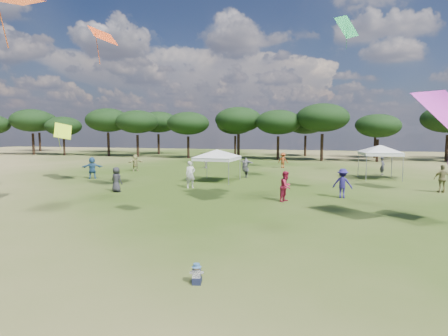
# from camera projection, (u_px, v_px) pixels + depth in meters

# --- Properties ---
(ground) EXTENTS (140.00, 140.00, 0.00)m
(ground) POSITION_uv_depth(u_px,v_px,m) (178.00, 325.00, 7.90)
(ground) COLOR #364D17
(ground) RESTS_ON ground
(tree_line) EXTENTS (108.78, 17.63, 7.77)m
(tree_line) POSITION_uv_depth(u_px,v_px,m) (316.00, 120.00, 52.49)
(tree_line) COLOR black
(tree_line) RESTS_ON ground
(tent_left) EXTENTS (6.25, 6.25, 2.86)m
(tent_left) POSITION_uv_depth(u_px,v_px,m) (217.00, 151.00, 29.66)
(tent_left) COLOR gray
(tent_left) RESTS_ON ground
(tent_right) EXTENTS (5.97, 5.97, 3.16)m
(tent_right) POSITION_uv_depth(u_px,v_px,m) (380.00, 146.00, 30.99)
(tent_right) COLOR gray
(tent_right) RESTS_ON ground
(toddler) EXTENTS (0.41, 0.44, 0.56)m
(toddler) POSITION_uv_depth(u_px,v_px,m) (197.00, 275.00, 10.00)
(toddler) COLOR #161B32
(toddler) RESTS_ON ground
(festival_crowd) EXTENTS (30.82, 19.94, 1.91)m
(festival_crowd) POSITION_uv_depth(u_px,v_px,m) (239.00, 170.00, 30.58)
(festival_crowd) COLOR silver
(festival_crowd) RESTS_ON ground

